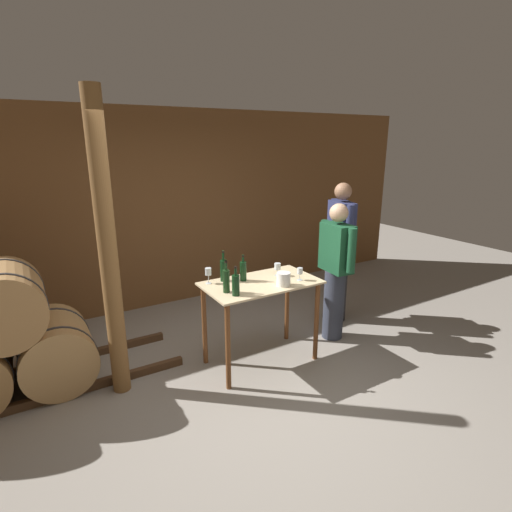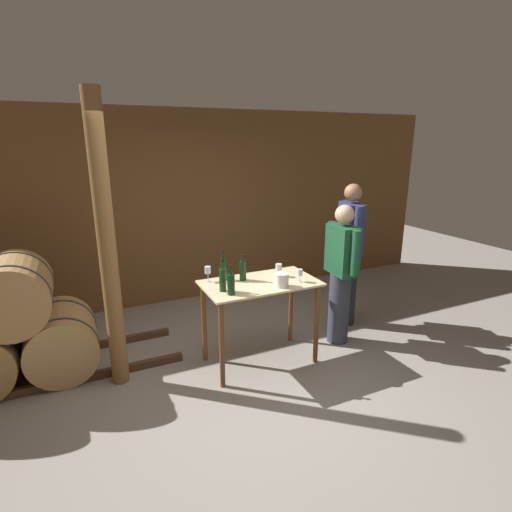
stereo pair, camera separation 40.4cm
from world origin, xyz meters
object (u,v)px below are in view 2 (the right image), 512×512
object	(u,v)px
person_host	(349,252)
person_visitor_with_scarf	(341,272)
wine_glass_near_center	(279,267)
wine_bottle_far_left	(223,279)
wooden_post	(107,248)
ice_bucket	(282,280)
wine_glass_near_left	(208,271)
wine_bottle_left	(231,284)
wine_bottle_center	(223,269)
wine_bottle_right	(243,270)
wine_glass_near_right	(300,273)

from	to	relation	value
person_host	person_visitor_with_scarf	bearing A→B (deg)	-136.64
wine_glass_near_center	wine_bottle_far_left	bearing A→B (deg)	-167.04
wooden_post	person_host	bearing A→B (deg)	2.84
wine_bottle_far_left	ice_bucket	world-z (taller)	wine_bottle_far_left
wine_glass_near_left	wine_bottle_left	bearing A→B (deg)	-78.69
wine_bottle_far_left	wine_bottle_center	size ratio (longest dim) A/B	0.97
wine_glass_near_center	person_visitor_with_scarf	distance (m)	0.78
wine_glass_near_left	person_host	distance (m)	1.88
wine_bottle_far_left	person_visitor_with_scarf	world-z (taller)	person_visitor_with_scarf
wooden_post	wine_bottle_left	size ratio (longest dim) A/B	9.59
wine_bottle_far_left	person_host	distance (m)	1.89
wine_bottle_right	wine_glass_near_center	size ratio (longest dim) A/B	2.00
wine_bottle_far_left	ice_bucket	distance (m)	0.58
wine_glass_near_center	wine_glass_near_right	size ratio (longest dim) A/B	1.03
wine_bottle_center	wine_bottle_left	bearing A→B (deg)	-100.99
wine_bottle_right	wine_glass_near_right	world-z (taller)	wine_bottle_right
wine_bottle_far_left	wine_bottle_left	xyz separation A→B (m)	(0.04, -0.11, -0.01)
wine_glass_near_left	wine_glass_near_right	size ratio (longest dim) A/B	1.23
wine_glass_near_right	wine_glass_near_center	bearing A→B (deg)	115.25
wooden_post	wine_glass_near_left	bearing A→B (deg)	-0.66
wine_bottle_far_left	wine_bottle_left	size ratio (longest dim) A/B	1.10
person_host	wooden_post	bearing A→B (deg)	-177.16
wine_bottle_left	wine_glass_near_center	xyz separation A→B (m)	(0.64, 0.27, -0.01)
wooden_post	wine_bottle_center	size ratio (longest dim) A/B	8.47
wine_bottle_right	wine_bottle_center	bearing A→B (deg)	152.46
wine_glass_near_center	person_visitor_with_scarf	bearing A→B (deg)	-4.47
wine_bottle_left	wine_glass_near_right	xyz separation A→B (m)	(0.76, 0.03, -0.01)
wine_bottle_far_left	ice_bucket	size ratio (longest dim) A/B	2.26
wine_glass_near_center	person_visitor_with_scarf	world-z (taller)	person_visitor_with_scarf
wine_bottle_left	wine_glass_near_center	bearing A→B (deg)	22.89
wooden_post	wine_bottle_center	world-z (taller)	wooden_post
wine_bottle_right	wine_glass_near_left	distance (m)	0.36
person_visitor_with_scarf	wooden_post	bearing A→B (deg)	174.78
person_host	wine_bottle_right	bearing A→B (deg)	-170.69
wine_bottle_center	wine_glass_near_center	xyz separation A→B (m)	(0.56, -0.14, -0.02)
wine_bottle_left	wine_glass_near_left	bearing A→B (deg)	101.31
wooden_post	wine_bottle_right	bearing A→B (deg)	-5.10
wine_bottle_right	wine_glass_near_left	bearing A→B (deg)	163.31
wine_bottle_right	wine_glass_near_left	size ratio (longest dim) A/B	1.68
wine_bottle_center	wine_glass_near_center	size ratio (longest dim) A/B	2.34
wine_glass_near_center	person_host	world-z (taller)	person_host
wooden_post	wine_bottle_center	distance (m)	1.14
wine_glass_near_left	person_host	world-z (taller)	person_host
wine_glass_near_center	ice_bucket	distance (m)	0.31
wine_bottle_far_left	wine_glass_near_center	bearing A→B (deg)	12.96
wine_bottle_right	wine_glass_near_left	world-z (taller)	wine_bottle_right
wine_bottle_far_left	ice_bucket	xyz separation A→B (m)	(0.56, -0.13, -0.05)
wine_bottle_far_left	person_visitor_with_scarf	xyz separation A→B (m)	(1.45, 0.10, -0.17)
wine_bottle_center	wine_glass_near_right	xyz separation A→B (m)	(0.68, -0.38, -0.03)
wine_glass_near_left	wine_glass_near_center	bearing A→B (deg)	-11.65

